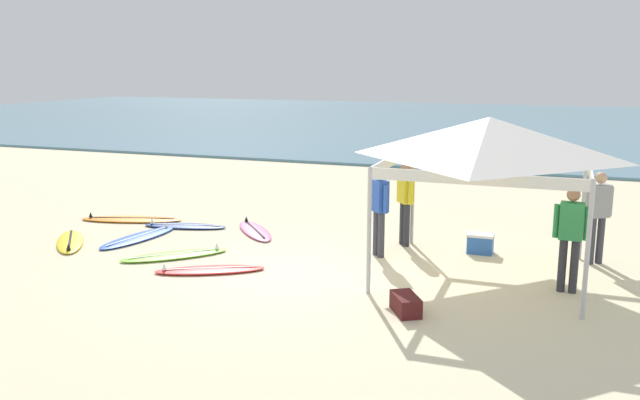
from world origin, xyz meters
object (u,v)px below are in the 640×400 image
(surfboard_red, at_px, (209,270))
(surfboard_blue, at_px, (139,237))
(surfboard_navy, at_px, (185,226))
(person_yellow, at_px, (405,197))
(surfboard_orange, at_px, (131,219))
(person_blue, at_px, (379,206))
(surfboard_yellow, at_px, (70,241))
(gear_bag_near_tent, at_px, (406,304))
(surfboard_pink, at_px, (255,231))
(surfboard_lime, at_px, (175,255))
(person_grey, at_px, (598,211))
(canopy_tent, at_px, (489,138))
(person_green, at_px, (571,233))
(cooler_box, at_px, (480,243))

(surfboard_red, height_order, surfboard_blue, same)
(surfboard_navy, bearing_deg, person_yellow, 2.95)
(surfboard_orange, distance_m, person_blue, 6.34)
(surfboard_yellow, relative_size, gear_bag_near_tent, 3.02)
(surfboard_pink, xyz_separation_m, gear_bag_near_tent, (4.17, -3.58, 0.10))
(surfboard_blue, bearing_deg, surfboard_pink, 33.18)
(person_blue, bearing_deg, surfboard_lime, -159.13)
(person_grey, xyz_separation_m, gear_bag_near_tent, (-2.71, -3.64, -0.85))
(surfboard_yellow, xyz_separation_m, surfboard_red, (3.62, -0.70, -0.00))
(canopy_tent, relative_size, surfboard_navy, 1.71)
(person_yellow, bearing_deg, surfboard_red, -134.26)
(surfboard_pink, bearing_deg, surfboard_yellow, -146.24)
(surfboard_pink, height_order, gear_bag_near_tent, gear_bag_near_tent)
(person_green, bearing_deg, canopy_tent, 161.92)
(surfboard_red, xyz_separation_m, surfboard_blue, (-2.50, 1.48, -0.00))
(surfboard_orange, height_order, person_yellow, person_yellow)
(surfboard_pink, bearing_deg, person_blue, -15.68)
(person_grey, bearing_deg, surfboard_orange, -179.63)
(person_green, height_order, person_grey, same)
(surfboard_navy, distance_m, gear_bag_near_tent, 6.77)
(surfboard_red, relative_size, surfboard_blue, 0.90)
(canopy_tent, bearing_deg, cooler_box, 98.30)
(person_green, bearing_deg, surfboard_lime, -176.31)
(surfboard_red, xyz_separation_m, person_blue, (2.56, 1.97, 0.95))
(canopy_tent, distance_m, surfboard_red, 5.35)
(surfboard_lime, relative_size, surfboard_yellow, 1.02)
(canopy_tent, height_order, surfboard_blue, canopy_tent)
(surfboard_yellow, relative_size, surfboard_navy, 0.93)
(surfboard_orange, height_order, cooler_box, cooler_box)
(person_yellow, xyz_separation_m, gear_bag_near_tent, (0.87, -3.69, -0.85))
(surfboard_navy, distance_m, person_blue, 4.83)
(surfboard_red, distance_m, person_yellow, 4.19)
(canopy_tent, distance_m, person_yellow, 2.64)
(person_grey, distance_m, gear_bag_near_tent, 4.62)
(canopy_tent, relative_size, person_green, 1.95)
(surfboard_red, relative_size, person_yellow, 1.14)
(surfboard_lime, distance_m, surfboard_red, 1.22)
(surfboard_pink, relative_size, surfboard_red, 0.91)
(surfboard_orange, relative_size, surfboard_red, 1.26)
(surfboard_pink, distance_m, surfboard_red, 2.85)
(surfboard_lime, distance_m, person_yellow, 4.66)
(surfboard_yellow, bearing_deg, person_grey, 12.21)
(surfboard_navy, height_order, person_yellow, person_yellow)
(surfboard_lime, height_order, surfboard_pink, same)
(surfboard_lime, relative_size, surfboard_red, 0.95)
(surfboard_yellow, relative_size, person_blue, 1.06)
(surfboard_red, distance_m, person_green, 6.12)
(person_green, xyz_separation_m, cooler_box, (-1.59, 1.81, -0.79))
(surfboard_navy, bearing_deg, cooler_box, 1.62)
(surfboard_lime, xyz_separation_m, surfboard_navy, (-1.05, 2.08, 0.00))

